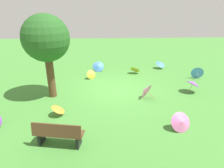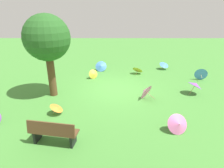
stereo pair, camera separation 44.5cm
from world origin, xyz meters
name	(u,v)px [view 1 (the left image)]	position (x,y,z in m)	size (l,w,h in m)	color
ground	(114,89)	(0.00, 0.00, 0.00)	(40.00, 40.00, 0.00)	#478C38
park_bench	(58,134)	(2.06, 4.56, 0.47)	(1.66, 0.75, 0.90)	brown
shade_tree	(46,39)	(3.21, 0.70, 2.89)	(2.19, 2.19, 4.04)	brown
parasol_blue_0	(197,72)	(-5.44, -1.60, 0.39)	(0.82, 0.74, 0.79)	tan
parasol_orange_0	(59,109)	(2.48, 2.64, 0.33)	(0.57, 0.60, 0.52)	tan
parasol_blue_1	(161,64)	(-3.70, -3.78, 0.39)	(0.89, 0.88, 0.60)	tan
parasol_pink_0	(145,90)	(-1.49, 1.12, 0.40)	(0.88, 0.92, 0.79)	tan
parasol_pink_1	(182,122)	(-2.22, 3.93, 0.36)	(0.85, 0.79, 0.72)	tan
parasol_yellow_1	(92,75)	(1.35, -1.76, 0.30)	(0.66, 0.60, 0.61)	tan
parasol_yellow_2	(135,69)	(-1.61, -2.75, 0.33)	(0.91, 0.88, 0.61)	tan
parasol_purple_2	(194,83)	(-4.19, 0.56, 0.54)	(0.95, 0.96, 0.80)	tan
parasol_blue_2	(98,66)	(0.98, -3.38, 0.37)	(0.86, 0.74, 0.73)	tan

